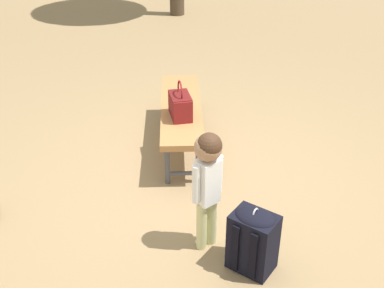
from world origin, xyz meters
The scene contains 5 objects.
ground_plane centered at (0.00, 0.00, 0.00)m, with size 40.00×40.00×0.00m, color #8C704C.
park_bench centered at (-0.79, -0.17, 0.39)m, with size 1.60×0.42×0.45m.
handbag centered at (-0.55, -0.17, 0.58)m, with size 0.35×0.23×0.37m.
child_standing centered at (0.75, 0.01, 0.65)m, with size 0.20×0.22×0.98m.
backpack_large centered at (0.99, 0.33, 0.26)m, with size 0.37×0.39×0.53m.
Camera 1 is at (3.52, -0.18, 2.52)m, focal length 44.44 mm.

